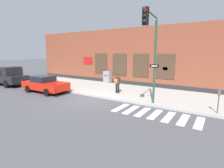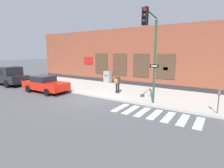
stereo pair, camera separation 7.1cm
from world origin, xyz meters
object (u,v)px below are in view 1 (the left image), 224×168
(utility_box, at_px, (107,77))
(traffic_light, at_px, (152,45))
(parking_meter, at_px, (219,97))
(red_car, at_px, (45,84))
(red_truck, at_px, (8,76))
(busker, at_px, (117,82))

(utility_box, bearing_deg, traffic_light, -39.67)
(parking_meter, bearing_deg, red_car, -173.81)
(red_truck, distance_m, busker, 12.96)
(red_car, bearing_deg, parking_meter, 6.19)
(red_car, height_order, traffic_light, traffic_light)
(red_truck, xyz_separation_m, utility_box, (9.04, 6.53, -0.21))
(traffic_light, bearing_deg, busker, 148.79)
(parking_meter, bearing_deg, utility_box, 155.46)
(red_car, xyz_separation_m, parking_meter, (13.71, 1.49, 0.33))
(red_car, relative_size, utility_box, 3.35)
(red_truck, distance_m, utility_box, 11.16)
(red_car, xyz_separation_m, red_truck, (-6.53, 0.07, 0.29))
(red_car, bearing_deg, red_truck, 179.39)
(utility_box, bearing_deg, red_truck, -144.19)
(red_truck, bearing_deg, traffic_light, 1.23)
(red_truck, relative_size, parking_meter, 3.77)
(busker, xyz_separation_m, traffic_light, (3.80, -2.30, 2.98))
(traffic_light, bearing_deg, parking_meter, 15.81)
(busker, distance_m, traffic_light, 5.35)
(traffic_light, height_order, utility_box, traffic_light)
(traffic_light, distance_m, utility_box, 10.20)
(red_truck, bearing_deg, red_car, -0.61)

